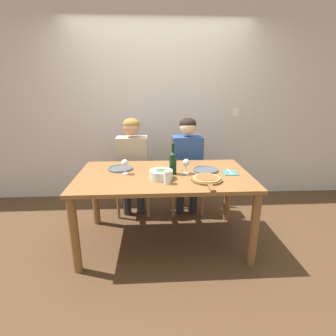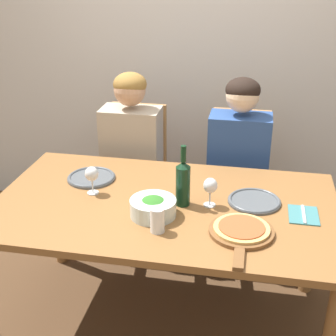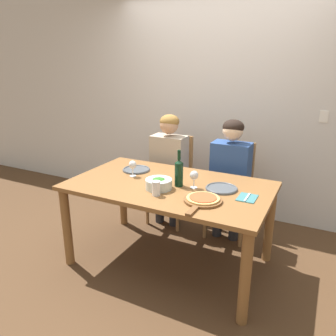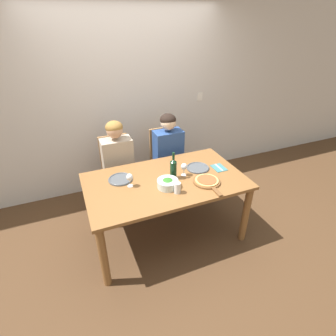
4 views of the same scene
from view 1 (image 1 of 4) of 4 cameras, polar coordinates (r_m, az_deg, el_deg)
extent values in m
plane|color=#4C331E|center=(2.98, -0.86, -15.54)|extent=(40.00, 40.00, 0.00)
cube|color=silver|center=(3.84, -1.84, 13.37)|extent=(10.00, 0.05, 2.70)
cube|color=white|center=(4.00, 14.48, 11.57)|extent=(0.08, 0.01, 0.12)
cube|color=brown|center=(2.64, -0.93, -1.70)|extent=(1.73, 1.00, 0.04)
cylinder|color=brown|center=(2.51, -19.69, -13.65)|extent=(0.08, 0.08, 0.74)
cylinder|color=brown|center=(2.57, 18.25, -12.66)|extent=(0.08, 0.08, 0.74)
cylinder|color=brown|center=(3.27, -15.55, -5.78)|extent=(0.08, 0.08, 0.74)
cylinder|color=brown|center=(3.32, 12.85, -5.21)|extent=(0.08, 0.08, 0.74)
cube|color=#9E7042|center=(3.45, -7.51, -2.36)|extent=(0.42, 0.42, 0.04)
cube|color=#9E7042|center=(3.56, -7.47, 2.84)|extent=(0.38, 0.03, 0.51)
cylinder|color=#9E7042|center=(3.39, -10.81, -7.31)|extent=(0.04, 0.04, 0.44)
cylinder|color=#9E7042|center=(3.36, -4.31, -7.26)|extent=(0.04, 0.04, 0.44)
cylinder|color=#9E7042|center=(3.73, -10.09, -4.88)|extent=(0.04, 0.04, 0.44)
cylinder|color=#9E7042|center=(3.70, -4.23, -4.81)|extent=(0.04, 0.04, 0.44)
cube|color=#9E7042|center=(3.47, 4.05, -2.15)|extent=(0.42, 0.42, 0.04)
cube|color=#9E7042|center=(3.57, 3.75, 3.02)|extent=(0.38, 0.03, 0.51)
cylinder|color=#9E7042|center=(3.36, 1.14, -7.15)|extent=(0.04, 0.04, 0.44)
cylinder|color=#9E7042|center=(3.41, 7.56, -6.94)|extent=(0.04, 0.04, 0.44)
cylinder|color=#9E7042|center=(3.71, 0.68, -4.72)|extent=(0.04, 0.04, 0.44)
cylinder|color=#9E7042|center=(3.76, 6.50, -4.56)|extent=(0.04, 0.04, 0.44)
cylinder|color=#28282D|center=(3.47, -8.95, -6.28)|extent=(0.10, 0.10, 0.48)
cylinder|color=#28282D|center=(3.45, -5.96, -6.25)|extent=(0.10, 0.10, 0.48)
cube|color=tan|center=(3.35, -7.73, 2.17)|extent=(0.38, 0.22, 0.54)
cylinder|color=tan|center=(3.18, -11.53, -1.65)|extent=(0.07, 0.31, 0.14)
cylinder|color=tan|center=(3.15, -4.30, -1.54)|extent=(0.07, 0.31, 0.14)
sphere|color=tan|center=(3.27, -8.01, 8.78)|extent=(0.20, 0.20, 0.20)
ellipsoid|color=olive|center=(3.27, -8.02, 9.41)|extent=(0.21, 0.21, 0.15)
cylinder|color=#28282D|center=(3.46, 2.66, -6.08)|extent=(0.10, 0.10, 0.48)
cylinder|color=#28282D|center=(3.49, 5.62, -5.99)|extent=(0.10, 0.10, 0.48)
cube|color=navy|center=(3.36, 4.20, 2.36)|extent=(0.38, 0.22, 0.54)
cylinder|color=navy|center=(3.15, 1.10, -1.45)|extent=(0.07, 0.31, 0.14)
cylinder|color=navy|center=(3.21, 8.25, -1.30)|extent=(0.07, 0.31, 0.14)
sphere|color=beige|center=(3.28, 4.35, 8.95)|extent=(0.20, 0.20, 0.20)
ellipsoid|color=black|center=(3.29, 4.34, 9.58)|extent=(0.21, 0.21, 0.15)
cylinder|color=black|center=(2.61, 1.08, 0.83)|extent=(0.07, 0.07, 0.20)
cone|color=black|center=(2.58, 1.09, 3.31)|extent=(0.07, 0.07, 0.03)
cylinder|color=black|center=(2.57, 1.10, 4.52)|extent=(0.03, 0.03, 0.08)
cylinder|color=silver|center=(2.50, -1.48, -1.41)|extent=(0.22, 0.22, 0.08)
ellipsoid|color=#2D6B23|center=(2.50, -1.48, -1.32)|extent=(0.18, 0.18, 0.09)
cylinder|color=#4C5156|center=(2.84, -10.29, -0.14)|extent=(0.27, 0.27, 0.01)
torus|color=#4C5156|center=(2.83, -10.30, -0.02)|extent=(0.26, 0.26, 0.02)
cylinder|color=#4C5156|center=(2.77, 8.19, -0.45)|extent=(0.27, 0.27, 0.01)
torus|color=#4C5156|center=(2.77, 8.20, -0.34)|extent=(0.26, 0.26, 0.02)
cylinder|color=brown|center=(2.48, 8.39, -2.50)|extent=(0.29, 0.29, 0.02)
cube|color=brown|center=(2.29, 9.46, -4.34)|extent=(0.04, 0.14, 0.02)
cylinder|color=tan|center=(2.48, 8.40, -2.17)|extent=(0.25, 0.25, 0.01)
cylinder|color=#AD4C28|center=(2.48, 8.41, -2.00)|extent=(0.21, 0.21, 0.01)
cylinder|color=silver|center=(2.68, -9.29, -1.21)|extent=(0.06, 0.06, 0.01)
cylinder|color=silver|center=(2.66, -9.33, -0.39)|extent=(0.01, 0.01, 0.07)
ellipsoid|color=silver|center=(2.64, -9.41, 1.04)|extent=(0.07, 0.07, 0.08)
ellipsoid|color=maroon|center=(2.65, -9.39, 0.78)|extent=(0.06, 0.06, 0.03)
cylinder|color=silver|center=(2.67, 3.91, -1.09)|extent=(0.06, 0.06, 0.01)
cylinder|color=silver|center=(2.65, 3.93, -0.26)|extent=(0.01, 0.01, 0.07)
ellipsoid|color=silver|center=(2.63, 3.96, 1.17)|extent=(0.07, 0.07, 0.08)
ellipsoid|color=maroon|center=(2.64, 3.96, 0.91)|extent=(0.06, 0.06, 0.03)
cylinder|color=silver|center=(2.37, -0.17, -2.04)|extent=(0.07, 0.07, 0.12)
cube|color=#387075|center=(2.75, 13.33, -0.94)|extent=(0.14, 0.18, 0.01)
cube|color=silver|center=(2.75, 13.34, -0.82)|extent=(0.01, 0.17, 0.01)
camera|label=2|loc=(0.75, 51.23, 35.00)|focal=50.00mm
camera|label=3|loc=(1.31, 83.46, 9.54)|focal=35.00mm
camera|label=4|loc=(1.09, -90.35, 42.43)|focal=28.00mm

